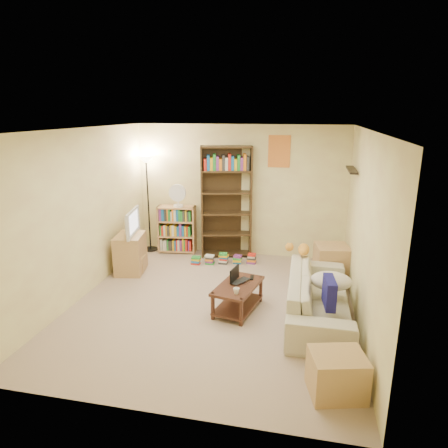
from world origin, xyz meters
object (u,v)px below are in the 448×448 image
(desk_fan, at_px, (178,195))
(tv_stand, at_px, (130,253))
(coffee_table, at_px, (238,294))
(television, at_px, (128,223))
(tall_bookshelf, at_px, (226,200))
(end_cabinet, at_px, (337,374))
(tabby_cat, at_px, (301,249))
(floor_lamp, at_px, (147,176))
(laptop, at_px, (243,282))
(sofa, at_px, (319,296))
(mug, at_px, (236,291))
(short_bookshelf, at_px, (177,229))
(side_table, at_px, (331,263))

(desk_fan, bearing_deg, tv_stand, -115.96)
(coffee_table, distance_m, television, 2.41)
(tall_bookshelf, distance_m, end_cabinet, 4.21)
(tabby_cat, distance_m, floor_lamp, 3.39)
(tabby_cat, relative_size, floor_lamp, 0.25)
(coffee_table, bearing_deg, laptop, 61.57)
(television, height_order, desk_fan, desk_fan)
(sofa, xyz_separation_m, coffee_table, (-1.11, -0.04, -0.06))
(sofa, bearing_deg, mug, 106.78)
(tall_bookshelf, height_order, end_cabinet, tall_bookshelf)
(floor_lamp, bearing_deg, laptop, -42.88)
(tv_stand, bearing_deg, tall_bookshelf, 27.56)
(laptop, bearing_deg, sofa, -60.60)
(end_cabinet, bearing_deg, tv_stand, 142.97)
(sofa, xyz_separation_m, floor_lamp, (-3.29, 2.10, 1.22))
(coffee_table, bearing_deg, floor_lamp, 147.92)
(tabby_cat, distance_m, short_bookshelf, 2.78)
(mug, relative_size, tall_bookshelf, 0.06)
(tabby_cat, relative_size, tall_bookshelf, 0.22)
(coffee_table, height_order, tv_stand, tv_stand)
(floor_lamp, height_order, side_table, floor_lamp)
(floor_lamp, bearing_deg, desk_fan, -4.11)
(tabby_cat, xyz_separation_m, television, (-2.92, 0.17, 0.20))
(tabby_cat, xyz_separation_m, end_cabinet, (0.43, -2.36, -0.47))
(tall_bookshelf, bearing_deg, sofa, -64.22)
(sofa, height_order, tall_bookshelf, tall_bookshelf)
(tabby_cat, distance_m, end_cabinet, 2.44)
(sofa, relative_size, tv_stand, 3.09)
(tall_bookshelf, bearing_deg, coffee_table, -87.61)
(mug, bearing_deg, tall_bookshelf, 104.69)
(mug, distance_m, tall_bookshelf, 2.61)
(side_table, relative_size, end_cabinet, 1.14)
(coffee_table, bearing_deg, tabby_cat, 57.65)
(tabby_cat, bearing_deg, coffee_table, -134.76)
(coffee_table, distance_m, laptop, 0.18)
(short_bookshelf, relative_size, end_cabinet, 1.78)
(side_table, bearing_deg, desk_fan, 165.81)
(sofa, relative_size, short_bookshelf, 2.22)
(mug, bearing_deg, television, 148.39)
(coffee_table, relative_size, tv_stand, 1.43)
(short_bookshelf, bearing_deg, laptop, -57.50)
(tall_bookshelf, distance_m, desk_fan, 0.95)
(tv_stand, bearing_deg, end_cabinet, -47.03)
(short_bookshelf, bearing_deg, side_table, -20.91)
(sofa, distance_m, coffee_table, 1.11)
(television, bearing_deg, sofa, -116.85)
(sofa, distance_m, desk_fan, 3.48)
(mug, bearing_deg, sofa, 17.14)
(television, bearing_deg, end_cabinet, -137.03)
(coffee_table, distance_m, end_cabinet, 1.97)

